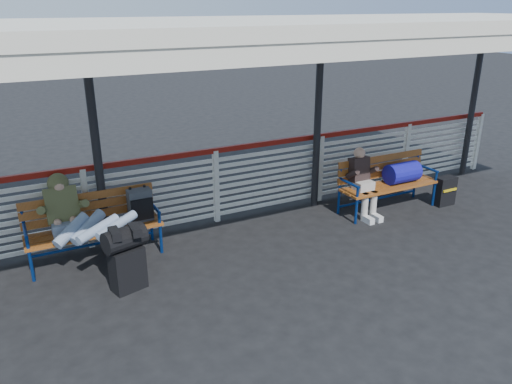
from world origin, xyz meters
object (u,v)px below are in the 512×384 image
traveler_man (85,222)px  companion_person (363,182)px  bench_right (394,175)px  suitcase_side (445,191)px  luggage_stack (126,256)px  bench_left (107,216)px

traveler_man → companion_person: bearing=-2.1°
bench_right → suitcase_side: (0.92, -0.30, -0.34)m
luggage_stack → companion_person: 4.08m
suitcase_side → bench_right: bearing=162.0°
bench_left → companion_person: bearing=-7.1°
companion_person → luggage_stack: bearing=-172.6°
bench_right → companion_person: companion_person is taller
bench_left → suitcase_side: (5.65, -0.80, -0.34)m
traveler_man → bench_left: bearing=45.1°
luggage_stack → bench_right: bearing=-8.8°
luggage_stack → bench_right: bench_right is taller
bench_left → companion_person: size_ratio=1.57×
companion_person → suitcase_side: size_ratio=2.24×
bench_left → companion_person: 4.08m
bench_left → traveler_man: 0.50m
bench_right → traveler_man: (-5.07, 0.15, 0.11)m
bench_left → bench_right: 4.75m
traveler_man → suitcase_side: bearing=-4.4°
bench_right → bench_left: bearing=174.0°
traveler_man → companion_person: size_ratio=1.43×
bench_left → companion_person: companion_person is taller
companion_person → bench_left: bearing=172.9°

